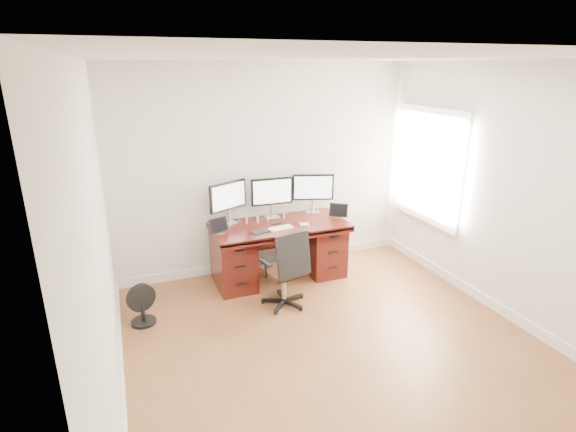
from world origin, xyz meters
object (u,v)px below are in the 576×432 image
object	(u,v)px
floor_fan	(142,305)
office_chair	(286,282)
monitor_center	(272,193)
keyboard	(281,228)
desk	(279,249)

from	to	relation	value
floor_fan	office_chair	bearing A→B (deg)	-28.47
office_chair	floor_fan	bearing A→B (deg)	160.76
monitor_center	keyboard	world-z (taller)	monitor_center
monitor_center	keyboard	size ratio (longest dim) A/B	1.80
floor_fan	keyboard	size ratio (longest dim) A/B	1.47
floor_fan	keyboard	distance (m)	1.82
desk	office_chair	xyz separation A→B (m)	(-0.18, -0.73, -0.10)
monitor_center	floor_fan	bearing A→B (deg)	-153.93
desk	keyboard	distance (m)	0.41
office_chair	keyboard	distance (m)	0.71
floor_fan	keyboard	bearing A→B (deg)	-10.14
desk	keyboard	size ratio (longest dim) A/B	5.54
office_chair	monitor_center	xyz separation A→B (m)	(0.18, 0.97, 0.78)
desk	office_chair	world-z (taller)	office_chair
office_chair	desk	bearing A→B (deg)	64.46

